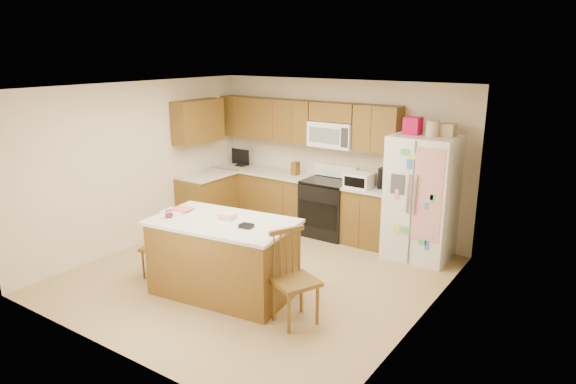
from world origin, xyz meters
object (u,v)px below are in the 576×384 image
Objects in this scene: refrigerator at (422,196)px; island at (223,257)px; windsor_chair_back at (248,246)px; windsor_chair_right at (294,280)px; stove at (328,207)px; windsor_chair_left at (159,247)px.

refrigerator is 2.99m from island.
windsor_chair_back is 1.37m from windsor_chair_right.
refrigerator is (1.57, -0.06, 0.45)m from stove.
stove reaches higher than windsor_chair_left.
island is 2.11× the size of windsor_chair_left.
windsor_chair_back is at bearing 98.14° from island.
windsor_chair_left is 2.14m from windsor_chair_right.
windsor_chair_right is (1.19, -0.68, 0.08)m from windsor_chair_back.
windsor_chair_back reaches higher than windsor_chair_left.
refrigerator is 2.59m from windsor_chair_back.
island is at bearing 6.31° from windsor_chair_left.
island is at bearing 175.11° from windsor_chair_right.
windsor_chair_right is at bearing -4.89° from island.
stove reaches higher than windsor_chair_back.
windsor_chair_left is at bearing -179.50° from windsor_chair_right.
windsor_chair_right is (-0.47, -2.60, -0.42)m from refrigerator.
windsor_chair_back is at bearing -130.95° from refrigerator.
stove is 2.56m from island.
stove is 1.26× the size of windsor_chair_back.
stove is 0.61× the size of island.
stove is 1.99m from windsor_chair_back.
refrigerator is at bearing 57.69° from island.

